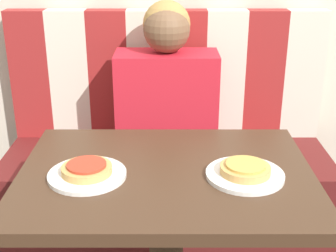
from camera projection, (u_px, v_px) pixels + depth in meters
The scene contains 8 objects.
booth_seat at pixel (168, 202), 2.02m from camera, with size 1.34×0.49×0.47m.
booth_backrest at pixel (168, 75), 2.02m from camera, with size 1.34×0.08×0.55m.
dining_table at pixel (168, 208), 1.32m from camera, with size 0.80×0.59×0.70m.
person at pixel (168, 85), 1.83m from camera, with size 0.40×0.21×0.62m.
plate_left at pixel (89, 175), 1.24m from camera, with size 0.21×0.21×0.01m.
plate_right at pixel (246, 175), 1.24m from camera, with size 0.21×0.21×0.01m.
pizza_left at pixel (88, 169), 1.24m from camera, with size 0.13×0.13×0.03m.
pizza_right at pixel (247, 169), 1.24m from camera, with size 0.13×0.13×0.03m.
Camera 1 is at (0.01, -1.14, 1.30)m, focal length 50.00 mm.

